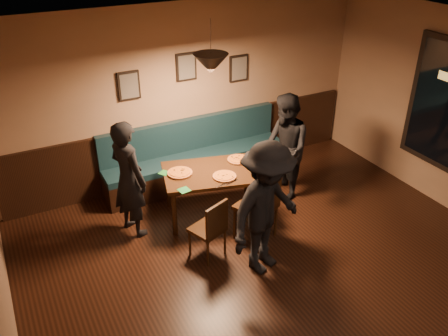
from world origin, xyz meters
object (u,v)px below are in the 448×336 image
booth_bench (196,154)px  chair_near_right (256,204)px  soda_glass (263,166)px  tabasco_bottle (247,161)px  diner_left (129,179)px  diner_front (266,209)px  dining_table (213,193)px  chair_near_left (207,228)px  diner_right (285,148)px

booth_bench → chair_near_right: 1.71m
booth_bench → soda_glass: size_ratio=22.66×
chair_near_right → tabasco_bottle: 0.76m
diner_left → tabasco_bottle: diner_left is taller
diner_front → dining_table: bearing=72.7°
chair_near_left → soda_glass: bearing=2.3°
diner_left → soda_glass: 1.84m
tabasco_bottle → chair_near_left: bearing=-143.7°
booth_bench → chair_near_left: (-0.65, -1.75, -0.08)m
chair_near_right → tabasco_bottle: size_ratio=7.93×
dining_table → chair_near_left: bearing=-105.7°
chair_near_right → diner_left: 1.70m
dining_table → chair_near_left: chair_near_left is taller
dining_table → diner_front: (0.06, -1.31, 0.50)m
booth_bench → soda_glass: 1.38m
soda_glass → diner_right: bearing=26.7°
tabasco_bottle → diner_front: bearing=-110.0°
chair_near_left → diner_left: size_ratio=0.51×
booth_bench → diner_right: diner_right is taller
booth_bench → tabasco_bottle: booth_bench is taller
chair_near_left → chair_near_right: (0.74, 0.04, 0.10)m
booth_bench → dining_table: bearing=-101.0°
diner_right → diner_left: bearing=-81.2°
chair_near_right → tabasco_bottle: (0.24, 0.67, 0.27)m
diner_right → chair_near_right: bearing=-38.6°
chair_near_left → soda_glass: (1.11, 0.48, 0.37)m
chair_near_left → diner_right: diner_right is taller
diner_front → chair_near_left: bearing=114.8°
dining_table → booth_bench: bearing=94.0°
chair_near_left → soda_glass: 1.26m
booth_bench → dining_table: booth_bench is taller
diner_left → chair_near_right: bearing=-143.0°
diner_right → tabasco_bottle: 0.67m
dining_table → chair_near_left: (-0.46, -0.78, 0.06)m
diner_left → dining_table: bearing=-118.7°
chair_near_left → diner_right: bearing=3.3°
chair_near_left → diner_front: diner_front is taller
dining_table → soda_glass: size_ratio=10.22×
diner_left → tabasco_bottle: bearing=-118.4°
booth_bench → soda_glass: bearing=-70.2°
chair_near_left → chair_near_right: 0.74m
booth_bench → tabasco_bottle: 1.12m
chair_near_right → soda_glass: bearing=24.8°
chair_near_right → diner_right: bearing=13.0°
dining_table → chair_near_right: (0.27, -0.74, 0.16)m
booth_bench → diner_front: (-0.13, -2.28, 0.36)m
chair_near_right → tabasco_bottle: chair_near_right is taller
booth_bench → diner_front: 2.31m
dining_table → tabasco_bottle: tabasco_bottle is taller
chair_near_right → chair_near_left: bearing=158.6°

